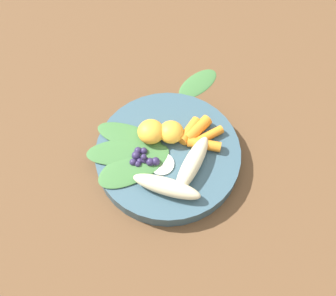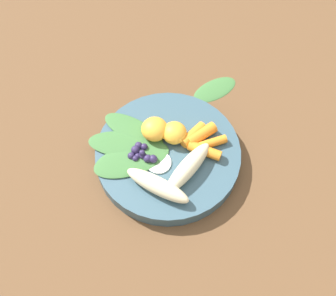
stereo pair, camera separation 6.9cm
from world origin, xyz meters
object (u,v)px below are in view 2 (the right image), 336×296
object	(u,v)px
bowl	(168,155)
kale_leaf_stray	(215,89)
orange_segment_near	(155,129)
banana_peeled_left	(188,168)
banana_peeled_right	(157,186)

from	to	relation	value
bowl	kale_leaf_stray	size ratio (longest dim) A/B	2.63
orange_segment_near	kale_leaf_stray	xyz separation A→B (m)	(-0.16, 0.03, -0.04)
bowl	banana_peeled_left	xyz separation A→B (m)	(0.01, 0.05, 0.03)
bowl	banana_peeled_right	distance (m)	0.08
banana_peeled_right	orange_segment_near	xyz separation A→B (m)	(-0.08, -0.06, 0.00)
banana_peeled_left	kale_leaf_stray	size ratio (longest dim) A/B	1.19
banana_peeled_right	banana_peeled_left	bearing A→B (deg)	62.48
banana_peeled_left	banana_peeled_right	xyz separation A→B (m)	(0.05, -0.02, 0.00)
orange_segment_near	kale_leaf_stray	distance (m)	0.17
banana_peeled_right	orange_segment_near	size ratio (longest dim) A/B	2.44
bowl	kale_leaf_stray	distance (m)	0.18
kale_leaf_stray	banana_peeled_right	bearing A→B (deg)	-147.84
banana_peeled_right	orange_segment_near	world-z (taller)	orange_segment_near
bowl	kale_leaf_stray	xyz separation A→B (m)	(-0.18, -0.01, -0.01)
banana_peeled_left	banana_peeled_right	distance (m)	0.06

